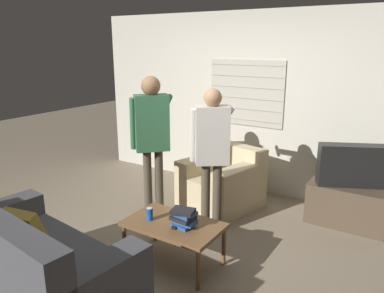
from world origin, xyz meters
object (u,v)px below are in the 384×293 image
person_left_standing (152,131)px  spare_remote (175,225)px  person_right_standing (212,146)px  tv (352,165)px  soda_can (150,214)px  coffee_table (174,227)px  book_stack (184,218)px  armchair_beige (223,182)px  couch_blue (35,268)px

person_left_standing → spare_remote: 1.31m
person_left_standing → person_right_standing: person_left_standing is taller
tv → soda_can: (-1.51, -1.88, -0.24)m
coffee_table → book_stack: book_stack is taller
book_stack → soda_can: 0.37m
armchair_beige → book_stack: 1.56m
tv → book_stack: 2.15m
armchair_beige → coffee_table: armchair_beige is taller
person_left_standing → spare_remote: (0.85, -0.75, -0.67)m
book_stack → spare_remote: book_stack is taller
couch_blue → armchair_beige: (0.35, 2.61, -0.02)m
person_right_standing → soda_can: bearing=-142.6°
book_stack → spare_remote: size_ratio=1.77×
coffee_table → spare_remote: bearing=-42.8°
coffee_table → person_right_standing: 0.98m
armchair_beige → book_stack: size_ratio=4.39×
armchair_beige → spare_remote: bearing=114.9°
person_right_standing → spare_remote: (0.06, -0.79, -0.59)m
soda_can → spare_remote: soda_can is taller
book_stack → coffee_table: bearing=176.2°
armchair_beige → tv: bearing=-154.7°
couch_blue → book_stack: (0.72, 1.11, 0.18)m
person_left_standing → tv: bearing=-18.3°
book_stack → soda_can: book_stack is taller
couch_blue → spare_remote: bearing=65.2°
couch_blue → coffee_table: couch_blue is taller
person_left_standing → book_stack: 1.30m
person_right_standing → book_stack: 0.91m
couch_blue → spare_remote: (0.65, 1.06, 0.10)m
soda_can → spare_remote: size_ratio=0.93×
person_left_standing → soda_can: (0.56, -0.77, -0.62)m
person_left_standing → armchair_beige: bearing=9.2°
coffee_table → soda_can: (-0.23, -0.07, 0.11)m
book_stack → soda_can: size_ratio=1.91×
tv → spare_remote: tv is taller
armchair_beige → person_left_standing: size_ratio=0.60×
book_stack → armchair_beige: bearing=104.1°
tv → person_right_standing: person_right_standing is taller
armchair_beige → coffee_table: bearing=113.2°
armchair_beige → soda_can: (0.01, -1.56, 0.18)m
person_left_standing → soda_can: person_left_standing is taller
armchair_beige → coffee_table: 1.51m
armchair_beige → soda_can: armchair_beige is taller
armchair_beige → person_left_standing: bearing=69.5°
couch_blue → person_right_standing: 2.06m
armchair_beige → person_right_standing: bearing=122.0°
person_right_standing → book_stack: bearing=-116.7°
person_right_standing → soda_can: (-0.24, -0.81, -0.54)m
armchair_beige → tv: tv is taller
tv → soda_can: size_ratio=6.17×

